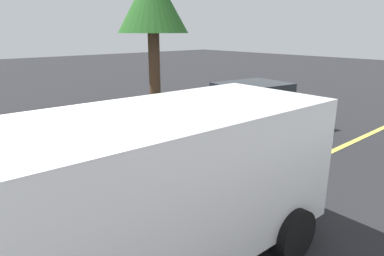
# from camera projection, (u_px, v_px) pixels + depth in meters

# --- Properties ---
(lane_marking_centre) EXTENTS (28.00, 0.16, 0.01)m
(lane_marking_centre) POSITION_uv_depth(u_px,v_px,m) (214.00, 206.00, 6.24)
(lane_marking_centre) COLOR #E0D14C
(white_van) EXTENTS (5.25, 2.38, 2.20)m
(white_van) POSITION_uv_depth(u_px,v_px,m) (143.00, 188.00, 4.14)
(white_van) COLOR white
(white_van) RESTS_ON ground_plane
(car_blue_near_curb) EXTENTS (4.50, 2.60, 1.61)m
(car_blue_near_curb) POSITION_uv_depth(u_px,v_px,m) (255.00, 108.00, 10.49)
(car_blue_near_curb) COLOR #2D479E
(car_blue_near_curb) RESTS_ON ground_plane
(tree_centre_verge) EXTENTS (2.30, 2.30, 5.10)m
(tree_centre_verge) POSITION_uv_depth(u_px,v_px,m) (152.00, 3.00, 10.77)
(tree_centre_verge) COLOR #513823
(tree_centre_verge) RESTS_ON ground_plane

